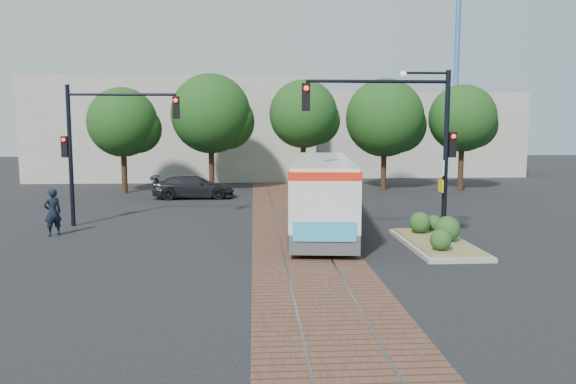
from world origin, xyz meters
name	(u,v)px	position (x,y,z in m)	size (l,w,h in m)	color
ground	(301,242)	(0.00, 0.00, 0.00)	(120.00, 120.00, 0.00)	black
trackbed	(293,223)	(0.00, 4.00, 0.01)	(3.60, 40.00, 0.02)	brown
tree_row	(298,117)	(1.21, 16.42, 4.85)	(26.40, 5.60, 7.67)	#382314
warehouses	(267,131)	(-0.53, 28.75, 3.81)	(40.00, 13.00, 8.00)	#ADA899
crane	(457,57)	(18.00, 34.00, 10.88)	(8.00, 0.50, 18.00)	#3F72B2
city_bus	(322,190)	(1.08, 2.50, 1.64)	(3.46, 11.19, 2.95)	#434345
traffic_island	(436,236)	(4.82, -0.90, 0.33)	(2.20, 5.20, 1.13)	gray
signal_pole_main	(412,129)	(3.86, -0.81, 4.16)	(5.49, 0.46, 6.00)	black
signal_pole_left	(97,136)	(-8.37, 4.00, 3.86)	(4.99, 0.34, 6.00)	black
officer	(53,212)	(-9.57, 1.81, 0.93)	(0.68, 0.44, 1.86)	black
parked_car	(193,187)	(-5.31, 12.99, 0.70)	(1.96, 4.81, 1.40)	black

